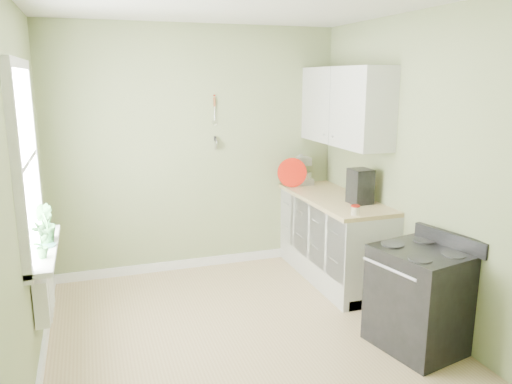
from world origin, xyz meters
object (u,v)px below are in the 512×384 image
object	(u,v)px
kettle	(295,175)
coffee_maker	(360,187)
stove	(419,298)
stand_mixer	(303,171)

from	to	relation	value
kettle	coffee_maker	distance (m)	1.08
stove	stand_mixer	size ratio (longest dim) A/B	2.63
stand_mixer	coffee_maker	bearing A→B (deg)	-82.32
stand_mixer	kettle	bearing A→B (deg)	-170.91
kettle	coffee_maker	size ratio (longest dim) A/B	0.61
kettle	coffee_maker	world-z (taller)	coffee_maker
stove	kettle	world-z (taller)	kettle
stand_mixer	kettle	size ratio (longest dim) A/B	1.69
stove	stand_mixer	world-z (taller)	stand_mixer
stove	kettle	xyz separation A→B (m)	(-0.14, 2.23, 0.60)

